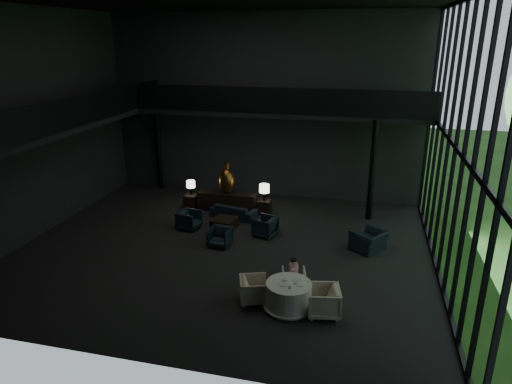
% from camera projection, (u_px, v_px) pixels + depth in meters
% --- Properties ---
extents(floor, '(14.00, 12.00, 0.02)m').
position_uv_depth(floor, '(225.00, 249.00, 15.78)').
color(floor, black).
rests_on(floor, ground).
extents(wall_back, '(14.00, 0.04, 8.00)m').
position_uv_depth(wall_back, '(264.00, 108.00, 20.00)').
color(wall_back, black).
rests_on(wall_back, ground).
extents(wall_front, '(14.00, 0.04, 8.00)m').
position_uv_depth(wall_front, '(130.00, 196.00, 8.96)').
color(wall_front, black).
rests_on(wall_front, ground).
extents(wall_left, '(0.04, 12.00, 8.00)m').
position_uv_depth(wall_left, '(32.00, 125.00, 16.03)').
color(wall_left, black).
rests_on(wall_left, ground).
extents(curtain_wall, '(0.20, 12.00, 8.00)m').
position_uv_depth(curtain_wall, '(456.00, 147.00, 12.94)').
color(curtain_wall, black).
rests_on(curtain_wall, ground).
extents(mezzanine_left, '(2.00, 12.00, 0.25)m').
position_uv_depth(mezzanine_left, '(57.00, 127.00, 15.81)').
color(mezzanine_left, black).
rests_on(mezzanine_left, wall_left).
extents(mezzanine_back, '(12.00, 2.00, 0.25)m').
position_uv_depth(mezzanine_back, '(282.00, 112.00, 18.86)').
color(mezzanine_back, black).
rests_on(mezzanine_back, wall_back).
extents(railing_left, '(0.06, 12.00, 1.00)m').
position_uv_depth(railing_left, '(81.00, 110.00, 15.40)').
color(railing_left, black).
rests_on(railing_left, mezzanine_left).
extents(railing_back, '(12.00, 0.06, 1.00)m').
position_uv_depth(railing_back, '(277.00, 101.00, 17.74)').
color(railing_back, black).
rests_on(railing_back, mezzanine_back).
extents(column_nw, '(0.24, 0.24, 4.00)m').
position_uv_depth(column_nw, '(159.00, 148.00, 21.48)').
color(column_nw, black).
rests_on(column_nw, floor).
extents(column_ne, '(0.24, 0.24, 4.00)m').
position_uv_depth(column_ne, '(372.00, 171.00, 17.74)').
color(column_ne, black).
rests_on(column_ne, floor).
extents(console, '(2.45, 0.56, 0.78)m').
position_uv_depth(console, '(227.00, 202.00, 19.14)').
color(console, black).
rests_on(console, floor).
extents(bronze_urn, '(0.69, 0.69, 1.28)m').
position_uv_depth(bronze_urn, '(227.00, 180.00, 18.86)').
color(bronze_urn, '#B68B35').
rests_on(bronze_urn, console).
extents(side_table_left, '(0.52, 0.52, 0.58)m').
position_uv_depth(side_table_left, '(191.00, 201.00, 19.48)').
color(side_table_left, black).
rests_on(side_table_left, floor).
extents(table_lamp_left, '(0.36, 0.36, 0.61)m').
position_uv_depth(table_lamp_left, '(191.00, 185.00, 19.30)').
color(table_lamp_left, black).
rests_on(table_lamp_left, side_table_left).
extents(side_table_right, '(0.52, 0.52, 0.58)m').
position_uv_depth(side_table_right, '(264.00, 207.00, 18.84)').
color(side_table_right, black).
rests_on(side_table_right, floor).
extents(table_lamp_right, '(0.41, 0.41, 0.69)m').
position_uv_depth(table_lamp_right, '(264.00, 189.00, 18.56)').
color(table_lamp_right, black).
rests_on(table_lamp_right, side_table_right).
extents(sofa, '(1.76, 0.84, 0.66)m').
position_uv_depth(sofa, '(234.00, 210.00, 18.42)').
color(sofa, black).
rests_on(sofa, floor).
extents(lounge_armchair_west, '(0.83, 0.87, 0.78)m').
position_uv_depth(lounge_armchair_west, '(189.00, 219.00, 17.32)').
color(lounge_armchair_west, black).
rests_on(lounge_armchair_west, floor).
extents(lounge_armchair_east, '(0.95, 0.98, 0.82)m').
position_uv_depth(lounge_armchair_east, '(265.00, 225.00, 16.71)').
color(lounge_armchair_east, black).
rests_on(lounge_armchair_east, floor).
extents(lounge_armchair_south, '(0.75, 0.71, 0.71)m').
position_uv_depth(lounge_armchair_south, '(220.00, 237.00, 15.88)').
color(lounge_armchair_south, black).
rests_on(lounge_armchair_south, floor).
extents(window_armchair, '(1.28, 1.37, 1.01)m').
position_uv_depth(window_armchair, '(370.00, 237.00, 15.53)').
color(window_armchair, black).
rests_on(window_armchair, floor).
extents(coffee_table, '(0.95, 0.95, 0.38)m').
position_uv_depth(coffee_table, '(224.00, 223.00, 17.44)').
color(coffee_table, black).
rests_on(coffee_table, floor).
extents(dining_table, '(1.39, 1.39, 0.75)m').
position_uv_depth(dining_table, '(289.00, 297.00, 12.25)').
color(dining_table, white).
rests_on(dining_table, floor).
extents(dining_chair_north, '(0.69, 0.66, 0.60)m').
position_uv_depth(dining_chair_north, '(294.00, 280.00, 13.17)').
color(dining_chair_north, '#D1AC8C').
rests_on(dining_chair_north, floor).
extents(dining_chair_east, '(1.03, 1.07, 0.96)m').
position_uv_depth(dining_chair_east, '(323.00, 298.00, 11.92)').
color(dining_chair_east, '#C8AD8F').
rests_on(dining_chair_east, floor).
extents(dining_chair_west, '(0.90, 0.93, 0.77)m').
position_uv_depth(dining_chair_west, '(254.00, 289.00, 12.55)').
color(dining_chair_west, '#C6B595').
rests_on(dining_chair_west, floor).
extents(child, '(0.26, 0.26, 0.56)m').
position_uv_depth(child, '(294.00, 267.00, 13.01)').
color(child, beige).
rests_on(child, dining_chair_north).
extents(plate_a, '(0.30, 0.30, 0.02)m').
position_uv_depth(plate_a, '(284.00, 284.00, 12.04)').
color(plate_a, white).
rests_on(plate_a, dining_table).
extents(plate_b, '(0.29, 0.29, 0.02)m').
position_uv_depth(plate_b, '(296.00, 280.00, 12.28)').
color(plate_b, white).
rests_on(plate_b, dining_table).
extents(saucer, '(0.22, 0.22, 0.01)m').
position_uv_depth(saucer, '(300.00, 285.00, 12.00)').
color(saucer, white).
rests_on(saucer, dining_table).
extents(coffee_cup, '(0.09, 0.09, 0.06)m').
position_uv_depth(coffee_cup, '(296.00, 283.00, 12.04)').
color(coffee_cup, white).
rests_on(coffee_cup, saucer).
extents(cereal_bowl, '(0.14, 0.14, 0.07)m').
position_uv_depth(cereal_bowl, '(285.00, 280.00, 12.22)').
color(cereal_bowl, white).
rests_on(cereal_bowl, dining_table).
extents(cream_pot, '(0.06, 0.06, 0.07)m').
position_uv_depth(cream_pot, '(290.00, 288.00, 11.84)').
color(cream_pot, '#99999E').
rests_on(cream_pot, dining_table).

